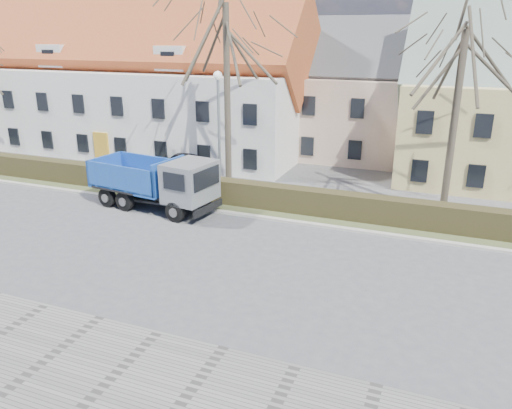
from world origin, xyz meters
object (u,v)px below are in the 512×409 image
at_px(cart_frame, 156,199).
at_px(parked_car_a, 191,163).
at_px(dump_truck, 150,181).
at_px(streetlight, 219,136).

xyz_separation_m(cart_frame, parked_car_a, (-1.21, 6.27, 0.41)).
height_order(dump_truck, streetlight, streetlight).
bearing_deg(cart_frame, dump_truck, -83.18).
distance_m(streetlight, parked_car_a, 6.22).
xyz_separation_m(streetlight, cart_frame, (-2.75, -2.38, -3.22)).
relative_size(dump_truck, cart_frame, 11.48).
bearing_deg(cart_frame, parked_car_a, 100.92).
height_order(streetlight, parked_car_a, streetlight).
bearing_deg(streetlight, cart_frame, -139.08).
xyz_separation_m(dump_truck, streetlight, (2.68, 2.95, 2.06)).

